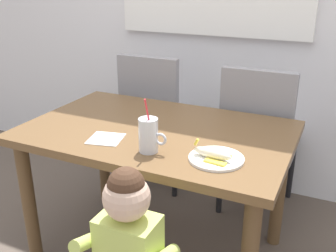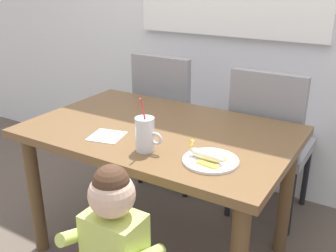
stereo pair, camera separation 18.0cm
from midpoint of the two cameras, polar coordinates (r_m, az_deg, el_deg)
name	(u,v)px [view 2 (the right image)]	position (r m, az deg, el deg)	size (l,w,h in m)	color
ground_plane	(161,248)	(2.31, 1.26, -17.49)	(24.00, 24.00, 0.00)	brown
dining_table	(160,148)	(1.97, 1.40, -3.23)	(1.31, 0.84, 0.73)	brown
dining_chair_left	(170,114)	(2.70, 2.14, 1.76)	(0.44, 0.45, 0.96)	gray
dining_chair_right	(269,138)	(2.40, 16.64, -1.72)	(0.44, 0.45, 0.96)	gray
toddler_standing	(114,241)	(1.50, -4.32, -16.58)	(0.33, 0.24, 0.84)	#3F4760
milk_cup	(145,136)	(1.67, -0.27, -1.56)	(0.13, 0.08, 0.25)	silver
snack_plate	(211,161)	(1.61, 9.43, -5.09)	(0.23, 0.23, 0.01)	white
peeled_banana	(207,156)	(1.59, 8.94, -4.40)	(0.17, 0.12, 0.07)	#F4EAC6
paper_napkin	(107,136)	(1.84, -6.18, -1.54)	(0.15, 0.15, 0.00)	white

